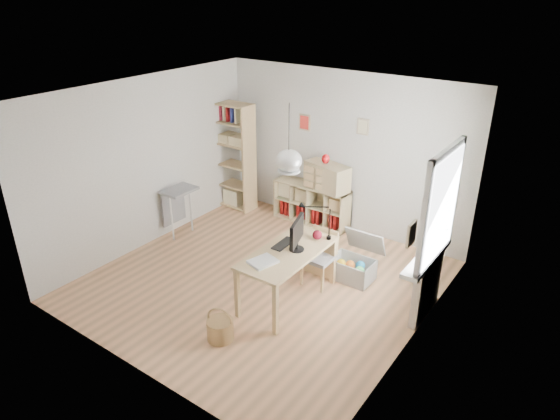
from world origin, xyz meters
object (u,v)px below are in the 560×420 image
Objects in this scene: tall_bookshelf at (233,152)px; cube_shelf at (312,206)px; monitor at (297,233)px; drawer_chest at (327,177)px; desk at (288,257)px; storage_chest at (355,264)px; chair at (321,254)px.

cube_shelf is at bearing 10.19° from tall_bookshelf.
monitor is 0.62× the size of drawer_chest.
drawer_chest is (-0.71, 2.19, 0.29)m from desk.
storage_chest is 1.28m from monitor.
storage_chest is at bearing 48.44° from chair.
storage_chest is 1.41× the size of monitor.
chair is 1.65× the size of monitor.
tall_bookshelf is (-1.56, -0.28, 0.79)m from cube_shelf.
cube_shelf is at bearing 141.29° from storage_chest.
tall_bookshelf is 2.47× the size of chair.
desk is 1.85× the size of chair.
desk is 0.75× the size of tall_bookshelf.
monitor reaches higher than cube_shelf.
storage_chest is (0.35, 0.40, -0.25)m from chair.
cube_shelf is 1.77× the size of drawer_chest.
chair is 1.03× the size of drawer_chest.
storage_chest is at bearing 64.69° from desk.
drawer_chest reaches higher than cube_shelf.
drawer_chest is (-1.19, 1.17, 0.73)m from storage_chest.
tall_bookshelf is 2.53× the size of drawer_chest.
monitor reaches higher than desk.
cube_shelf reaches higher than storage_chest.
storage_chest is at bearing -30.06° from drawer_chest.
cube_shelf is at bearing 125.44° from chair.
drawer_chest is at bearing -7.48° from cube_shelf.
storage_chest is (3.07, -0.93, -0.88)m from tall_bookshelf.
monitor is (-0.41, -0.93, 0.78)m from storage_chest.
tall_bookshelf is at bearing 142.99° from desk.
drawer_chest reaches higher than chair.
desk is 2.48m from cube_shelf.
monitor reaches higher than storage_chest.
chair is (2.72, -1.33, -0.63)m from tall_bookshelf.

